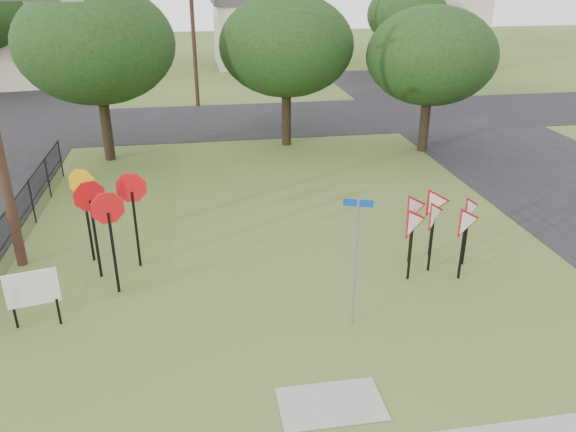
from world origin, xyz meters
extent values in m
plane|color=#405620|center=(0.00, 0.00, 0.00)|extent=(140.00, 140.00, 0.00)
cube|color=black|center=(12.00, 10.00, 0.01)|extent=(8.00, 50.00, 0.02)
cube|color=black|center=(0.00, 20.00, 0.01)|extent=(60.00, 8.00, 0.02)
cube|color=gray|center=(0.00, -2.40, 0.01)|extent=(2.00, 1.20, 0.02)
cylinder|color=gray|center=(1.13, 0.18, 1.57)|extent=(0.06, 0.06, 3.14)
cube|color=navy|center=(1.13, 0.18, 3.05)|extent=(0.62, 0.24, 0.17)
cube|color=black|center=(-5.00, 3.42, 1.11)|extent=(0.07, 0.07, 2.23)
cube|color=black|center=(-4.00, 3.86, 1.11)|extent=(0.07, 0.07, 2.23)
cube|color=black|center=(-4.45, 2.53, 1.11)|extent=(0.07, 0.07, 2.23)
cube|color=black|center=(-5.34, 4.42, 1.11)|extent=(0.07, 0.07, 2.23)
cube|color=black|center=(3.15, 1.91, 0.82)|extent=(0.05, 0.05, 1.64)
cube|color=black|center=(3.88, 2.27, 0.82)|extent=(0.05, 0.05, 1.64)
cube|color=black|center=(4.52, 1.72, 0.82)|extent=(0.05, 0.05, 1.64)
cube|color=black|center=(3.52, 2.82, 0.82)|extent=(0.05, 0.05, 1.64)
cube|color=black|center=(4.25, 3.09, 0.82)|extent=(0.05, 0.05, 1.64)
cube|color=black|center=(4.97, 2.45, 0.82)|extent=(0.05, 0.05, 1.64)
cube|color=black|center=(-6.60, 1.26, 0.34)|extent=(0.05, 0.05, 0.67)
cube|color=black|center=(-5.64, 1.26, 0.34)|extent=(0.05, 0.05, 0.67)
cube|color=silver|center=(-6.12, 1.26, 1.01)|extent=(1.13, 0.28, 0.86)
cylinder|color=#3C251B|center=(-2.00, 24.00, 4.50)|extent=(0.24, 0.24, 9.00)
cylinder|color=#3C251B|center=(6.00, 28.00, 4.25)|extent=(0.24, 0.24, 8.50)
cylinder|color=#3C251B|center=(-10.00, 30.00, 4.50)|extent=(0.24, 0.24, 9.00)
cylinder|color=black|center=(-7.60, 5.10, 0.75)|extent=(0.05, 0.05, 1.50)
cylinder|color=black|center=(-7.60, 7.40, 0.75)|extent=(0.05, 0.05, 1.50)
cylinder|color=black|center=(-7.60, 9.70, 0.75)|extent=(0.05, 0.05, 1.50)
cylinder|color=black|center=(-7.60, 12.00, 0.75)|extent=(0.05, 0.05, 1.50)
cube|color=black|center=(-7.60, 6.25, 1.46)|extent=(0.03, 11.50, 0.03)
cube|color=black|center=(-7.60, 6.25, 0.75)|extent=(0.03, 11.50, 0.03)
cube|color=black|center=(-7.60, 6.25, 0.75)|extent=(0.01, 11.50, 1.50)
cube|color=beige|center=(-14.00, 34.00, 3.00)|extent=(10.08, 8.46, 6.00)
cube|color=beige|center=(4.00, 40.00, 2.50)|extent=(8.00, 8.00, 5.00)
cube|color=beige|center=(18.00, 36.00, 3.00)|extent=(7.91, 7.91, 6.00)
cylinder|color=black|center=(-6.00, 14.00, 1.31)|extent=(0.44, 0.44, 2.62)
ellipsoid|color=black|center=(-6.00, 14.00, 4.87)|extent=(6.40, 6.40, 4.80)
cylinder|color=black|center=(2.00, 15.00, 1.22)|extent=(0.44, 0.44, 2.45)
ellipsoid|color=black|center=(2.00, 15.00, 4.55)|extent=(6.00, 6.00, 4.50)
cylinder|color=black|center=(8.00, 13.00, 1.14)|extent=(0.44, 0.44, 2.27)
ellipsoid|color=black|center=(8.00, 13.00, 4.23)|extent=(5.60, 5.60, 4.20)
cylinder|color=black|center=(14.00, 32.00, 1.22)|extent=(0.44, 0.44, 2.45)
ellipsoid|color=black|center=(14.00, 32.00, 4.55)|extent=(6.00, 6.00, 4.50)
camera|label=1|loc=(-2.20, -10.53, 7.63)|focal=35.00mm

